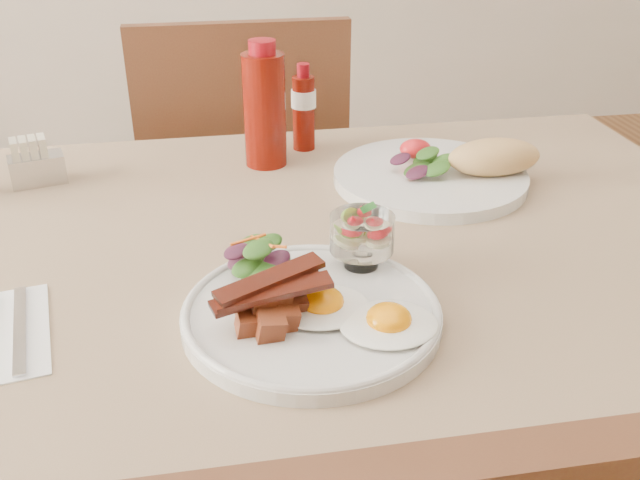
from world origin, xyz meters
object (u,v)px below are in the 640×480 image
main_plate (311,315)px  fruit_cup (362,234)px  chair_far (244,197)px  sugar_caddy (35,164)px  hot_sauce_bottle (304,108)px  ketchup_bottle (264,108)px  table (279,307)px  second_plate (445,170)px

main_plate → fruit_cup: (0.07, 0.08, 0.05)m
fruit_cup → chair_far: bearing=96.9°
fruit_cup → main_plate: bearing=-132.0°
main_plate → sugar_caddy: (-0.35, 0.44, 0.02)m
chair_far → hot_sauce_bottle: (0.09, -0.31, 0.30)m
ketchup_bottle → fruit_cup: bearing=-79.1°
table → main_plate: 0.19m
fruit_cup → hot_sauce_bottle: hot_sauce_bottle is taller
table → fruit_cup: fruit_cup is taller
table → sugar_caddy: bearing=140.8°
main_plate → hot_sauce_bottle: hot_sauce_bottle is taller
chair_far → fruit_cup: size_ratio=12.16×
table → sugar_caddy: 0.45m
chair_far → hot_sauce_bottle: 0.44m
second_plate → ketchup_bottle: 0.30m
fruit_cup → sugar_caddy: (-0.43, 0.36, -0.03)m
chair_far → sugar_caddy: bearing=-130.9°
hot_sauce_bottle → fruit_cup: bearing=-89.9°
ketchup_bottle → chair_far: bearing=92.9°
chair_far → second_plate: size_ratio=2.92×
main_plate → ketchup_bottle: size_ratio=1.40×
chair_far → sugar_caddy: size_ratio=10.52×
ketchup_bottle → hot_sauce_bottle: bearing=38.9°
main_plate → fruit_cup: 0.12m
chair_far → ketchup_bottle: size_ratio=4.65×
table → chair_far: 0.68m
chair_far → main_plate: 0.86m
fruit_cup → hot_sauce_bottle: 0.44m
hot_sauce_bottle → main_plate: bearing=-98.0°
chair_far → sugar_caddy: chair_far is taller
table → fruit_cup: bearing=-42.7°
hot_sauce_bottle → second_plate: bearing=-43.7°
sugar_caddy → table: bearing=-53.6°
sugar_caddy → ketchup_bottle: bearing=-11.4°
hot_sauce_bottle → sugar_caddy: 0.44m
table → chair_far: chair_far is taller
table → hot_sauce_bottle: 0.40m
main_plate → fruit_cup: size_ratio=3.66×
table → fruit_cup: size_ratio=17.39×
ketchup_bottle → hot_sauce_bottle: (0.07, 0.06, -0.02)m
table → second_plate: 0.35m
chair_far → sugar_caddy: 0.58m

